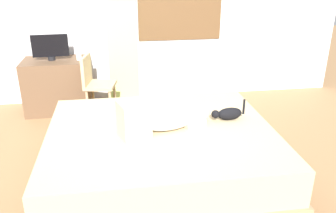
{
  "coord_description": "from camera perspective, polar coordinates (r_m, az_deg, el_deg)",
  "views": [
    {
      "loc": [
        -0.25,
        -2.89,
        1.99
      ],
      "look_at": [
        0.24,
        0.34,
        0.63
      ],
      "focal_mm": 37.5,
      "sensor_mm": 36.0,
      "label": 1
    }
  ],
  "objects": [
    {
      "name": "ground_plane",
      "position": [
        3.52,
        -3.02,
        -11.91
      ],
      "size": [
        16.0,
        16.0,
        0.0
      ],
      "primitive_type": "plane",
      "color": "olive"
    },
    {
      "name": "back_wall_with_window",
      "position": [
        5.28,
        -5.84,
        16.62
      ],
      "size": [
        6.4,
        0.14,
        2.9
      ],
      "color": "silver",
      "rests_on": "ground"
    },
    {
      "name": "bed",
      "position": [
        3.53,
        -1.13,
        -7.26
      ],
      "size": [
        2.24,
        1.9,
        0.48
      ],
      "color": "#997A56",
      "rests_on": "ground"
    },
    {
      "name": "person_lying",
      "position": [
        3.35,
        -1.02,
        -2.09
      ],
      "size": [
        0.93,
        0.51,
        0.34
      ],
      "color": "silver",
      "rests_on": "bed"
    },
    {
      "name": "cat",
      "position": [
        3.63,
        9.74,
        -1.16
      ],
      "size": [
        0.36,
        0.13,
        0.21
      ],
      "color": "black",
      "rests_on": "bed"
    },
    {
      "name": "desk",
      "position": [
        5.18,
        -17.36,
        3.27
      ],
      "size": [
        0.9,
        0.56,
        0.74
      ],
      "color": "brown",
      "rests_on": "ground"
    },
    {
      "name": "tv_monitor",
      "position": [
        5.04,
        -18.6,
        9.16
      ],
      "size": [
        0.48,
        0.1,
        0.35
      ],
      "color": "black",
      "rests_on": "desk"
    },
    {
      "name": "cup",
      "position": [
        4.98,
        -14.28,
        7.89
      ],
      "size": [
        0.07,
        0.07,
        0.1
      ],
      "primitive_type": "cylinder",
      "color": "white",
      "rests_on": "desk"
    },
    {
      "name": "chair_by_desk",
      "position": [
        4.77,
        -11.81,
        3.98
      ],
      "size": [
        0.45,
        0.45,
        0.86
      ],
      "color": "tan",
      "rests_on": "ground"
    },
    {
      "name": "curtain_left",
      "position": [
        5.17,
        -7.64,
        14.97
      ],
      "size": [
        0.44,
        0.06,
        2.65
      ],
      "primitive_type": "cube",
      "color": "#ADCC75",
      "rests_on": "ground"
    }
  ]
}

